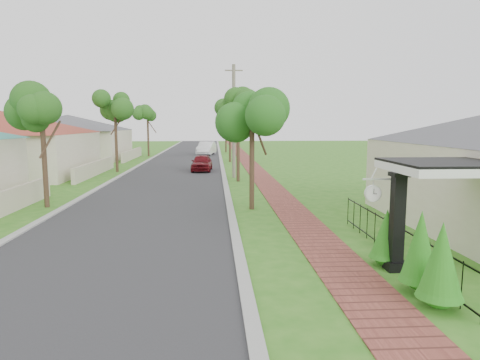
# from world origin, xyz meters

# --- Properties ---
(ground) EXTENTS (160.00, 160.00, 0.00)m
(ground) POSITION_xyz_m (0.00, 0.00, 0.00)
(ground) COLOR #2F711B
(ground) RESTS_ON ground
(road) EXTENTS (7.00, 120.00, 0.02)m
(road) POSITION_xyz_m (-3.00, 20.00, 0.00)
(road) COLOR #28282B
(road) RESTS_ON ground
(kerb_right) EXTENTS (0.30, 120.00, 0.10)m
(kerb_right) POSITION_xyz_m (0.65, 20.00, 0.00)
(kerb_right) COLOR #9E9E99
(kerb_right) RESTS_ON ground
(kerb_left) EXTENTS (0.30, 120.00, 0.10)m
(kerb_left) POSITION_xyz_m (-6.65, 20.00, 0.00)
(kerb_left) COLOR #9E9E99
(kerb_left) RESTS_ON ground
(sidewalk) EXTENTS (1.50, 120.00, 0.03)m
(sidewalk) POSITION_xyz_m (3.25, 20.00, 0.00)
(sidewalk) COLOR #97493C
(sidewalk) RESTS_ON ground
(porch_post) EXTENTS (0.48, 0.48, 2.52)m
(porch_post) POSITION_xyz_m (4.55, -1.00, 1.12)
(porch_post) COLOR black
(porch_post) RESTS_ON ground
(picket_fence) EXTENTS (0.03, 8.02, 1.00)m
(picket_fence) POSITION_xyz_m (4.90, -0.00, 0.53)
(picket_fence) COLOR black
(picket_fence) RESTS_ON ground
(street_trees) EXTENTS (10.70, 37.65, 5.89)m
(street_trees) POSITION_xyz_m (-2.87, 26.84, 4.54)
(street_trees) COLOR #382619
(street_trees) RESTS_ON ground
(hedge_row) EXTENTS (0.81, 3.48, 1.86)m
(hedge_row) POSITION_xyz_m (4.45, -2.25, 0.86)
(hedge_row) COLOR #1E7116
(hedge_row) RESTS_ON ground
(far_house_red) EXTENTS (15.56, 15.56, 4.60)m
(far_house_red) POSITION_xyz_m (-14.97, 20.00, 2.34)
(far_house_red) COLOR beige
(far_house_red) RESTS_ON ground
(far_house_grey) EXTENTS (15.56, 15.56, 4.60)m
(far_house_grey) POSITION_xyz_m (-14.97, 34.00, 2.34)
(far_house_grey) COLOR beige
(far_house_grey) RESTS_ON ground
(parked_car_red) EXTENTS (1.71, 3.85, 1.29)m
(parked_car_red) POSITION_xyz_m (-1.00, 22.25, 0.64)
(parked_car_red) COLOR #5E0E14
(parked_car_red) RESTS_ON ground
(parked_car_white) EXTENTS (2.39, 4.90, 1.55)m
(parked_car_white) POSITION_xyz_m (-0.94, 39.30, 0.77)
(parked_car_white) COLOR white
(parked_car_white) RESTS_ON ground
(near_tree) EXTENTS (2.02, 2.02, 5.18)m
(near_tree) POSITION_xyz_m (1.59, 7.00, 4.12)
(near_tree) COLOR #382619
(near_tree) RESTS_ON ground
(utility_pole) EXTENTS (1.20, 0.24, 7.62)m
(utility_pole) POSITION_xyz_m (1.32, 17.93, 3.87)
(utility_pole) COLOR #78705E
(utility_pole) RESTS_ON ground
(station_clock) EXTENTS (0.72, 0.13, 0.62)m
(station_clock) POSITION_xyz_m (4.06, -0.60, 1.95)
(station_clock) COLOR white
(station_clock) RESTS_ON ground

